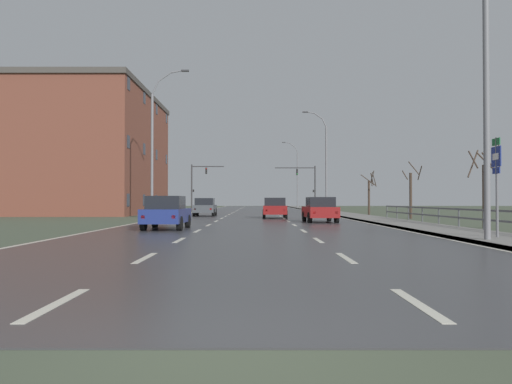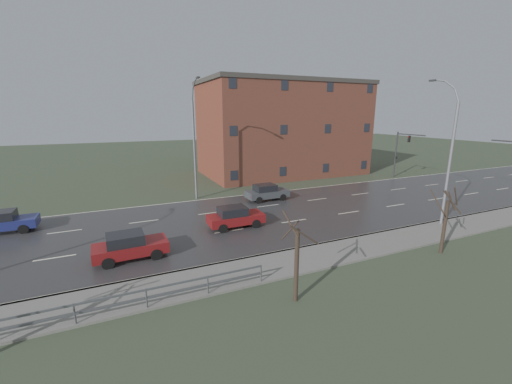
% 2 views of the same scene
% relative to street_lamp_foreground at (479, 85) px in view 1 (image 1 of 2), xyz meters
% --- Properties ---
extents(ground_plane, '(160.00, 160.00, 0.12)m').
position_rel_street_lamp_foreground_xyz_m(ground_plane, '(-7.43, 36.19, -5.12)').
color(ground_plane, '#4C5642').
extents(road_asphalt_strip, '(14.00, 120.00, 0.03)m').
position_rel_street_lamp_foreground_xyz_m(road_asphalt_strip, '(-7.43, 48.18, -5.05)').
color(road_asphalt_strip, '#3D3D3F').
rests_on(road_asphalt_strip, ground).
extents(sidewalk_right, '(3.00, 120.00, 0.12)m').
position_rel_street_lamp_foreground_xyz_m(sidewalk_right, '(1.00, 48.19, -5.00)').
color(sidewalk_right, gray).
rests_on(sidewalk_right, ground).
extents(guardrail, '(0.07, 27.11, 1.00)m').
position_rel_street_lamp_foreground_xyz_m(guardrail, '(2.42, 8.10, -4.36)').
color(guardrail, '#515459').
rests_on(guardrail, ground).
extents(street_lamp_foreground, '(2.58, 0.24, 10.37)m').
position_rel_street_lamp_foreground_xyz_m(street_lamp_foreground, '(0.00, 0.00, 0.00)').
color(street_lamp_foreground, slate).
rests_on(street_lamp_foreground, ground).
extents(street_lamp_midground, '(2.58, 0.24, 10.73)m').
position_rel_street_lamp_foreground_xyz_m(street_lamp_midground, '(0.01, 37.77, 0.18)').
color(street_lamp_midground, slate).
rests_on(street_lamp_midground, ground).
extents(street_lamp_distant, '(2.83, 0.24, 11.77)m').
position_rel_street_lamp_foreground_xyz_m(street_lamp_distant, '(-0.01, 75.54, 0.66)').
color(street_lamp_distant, slate).
rests_on(street_lamp_distant, ground).
extents(street_lamp_left_bank, '(2.87, 0.24, 11.29)m').
position_rel_street_lamp_foreground_xyz_m(street_lamp_left_bank, '(-14.84, 22.66, 0.42)').
color(street_lamp_left_bank, slate).
rests_on(street_lamp_left_bank, ground).
extents(highway_sign, '(0.09, 0.68, 3.50)m').
position_rel_street_lamp_foreground_xyz_m(highway_sign, '(0.96, 1.04, -2.82)').
color(highway_sign, slate).
rests_on(highway_sign, ground).
extents(traffic_signal_right, '(5.28, 0.36, 5.85)m').
position_rel_street_lamp_foreground_xyz_m(traffic_signal_right, '(-0.51, 50.79, -1.18)').
color(traffic_signal_right, '#38383A').
rests_on(traffic_signal_right, ground).
extents(traffic_signal_left, '(4.16, 0.36, 5.93)m').
position_rel_street_lamp_foreground_xyz_m(traffic_signal_left, '(-14.63, 49.34, -1.22)').
color(traffic_signal_left, '#38383A').
rests_on(traffic_signal_left, ground).
extents(car_near_right, '(1.96, 4.16, 1.57)m').
position_rel_street_lamp_foreground_xyz_m(car_near_right, '(-3.20, 15.85, -4.26)').
color(car_near_right, maroon).
rests_on(car_near_right, ground).
extents(car_near_left, '(1.88, 4.12, 1.57)m').
position_rel_street_lamp_foreground_xyz_m(car_near_left, '(-5.75, 23.30, -4.26)').
color(car_near_left, maroon).
rests_on(car_near_left, ground).
extents(car_far_right, '(1.87, 4.12, 1.57)m').
position_rel_street_lamp_foreground_xyz_m(car_far_right, '(-11.39, 7.88, -4.26)').
color(car_far_right, navy).
rests_on(car_far_right, ground).
extents(car_mid_centre, '(1.86, 4.11, 1.57)m').
position_rel_street_lamp_foreground_xyz_m(car_mid_centre, '(-11.62, 28.76, -4.26)').
color(car_mid_centre, '#474C51').
rests_on(car_mid_centre, ground).
extents(brick_building, '(12.46, 21.68, 12.45)m').
position_rel_street_lamp_foreground_xyz_m(brick_building, '(-24.20, 37.22, 1.17)').
color(brick_building, brown).
rests_on(brick_building, ground).
extents(bare_tree_near, '(1.71, 1.82, 4.22)m').
position_rel_street_lamp_foreground_xyz_m(bare_tree_near, '(3.98, 8.88, -3.11)').
color(bare_tree_near, '#423328').
rests_on(bare_tree_near, ground).
extents(bare_tree_mid, '(1.32, 1.37, 4.26)m').
position_rel_street_lamp_foreground_xyz_m(bare_tree_mid, '(4.43, 22.41, -3.12)').
color(bare_tree_mid, '#423328').
rests_on(bare_tree_mid, ground).
extents(bare_tree_far, '(1.67, 1.42, 4.22)m').
position_rel_street_lamp_foreground_xyz_m(bare_tree_far, '(3.65, 33.08, -3.05)').
color(bare_tree_far, '#423328').
rests_on(bare_tree_far, ground).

